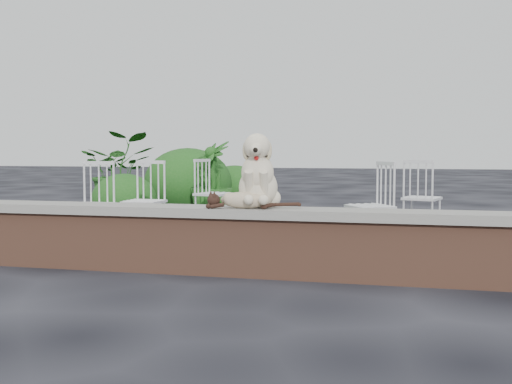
% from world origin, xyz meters
% --- Properties ---
extents(ground, '(60.00, 60.00, 0.00)m').
position_xyz_m(ground, '(0.00, 0.00, 0.00)').
color(ground, black).
rests_on(ground, ground).
extents(brick_wall, '(6.00, 0.30, 0.50)m').
position_xyz_m(brick_wall, '(0.00, 0.00, 0.25)').
color(brick_wall, brown).
rests_on(brick_wall, ground).
extents(capstone, '(6.20, 0.40, 0.08)m').
position_xyz_m(capstone, '(0.00, 0.00, 0.54)').
color(capstone, slate).
rests_on(capstone, brick_wall).
extents(dog, '(0.50, 0.61, 0.64)m').
position_xyz_m(dog, '(0.19, 0.07, 0.90)').
color(dog, beige).
rests_on(dog, capstone).
extents(cat, '(0.95, 0.37, 0.16)m').
position_xyz_m(cat, '(0.11, -0.08, 0.66)').
color(cat, tan).
rests_on(cat, capstone).
extents(chair_c, '(0.70, 0.70, 0.94)m').
position_xyz_m(chair_c, '(1.64, 3.03, 0.47)').
color(chair_c, white).
rests_on(chair_c, ground).
extents(chair_b, '(0.58, 0.58, 0.94)m').
position_xyz_m(chair_b, '(-1.60, 1.72, 0.47)').
color(chair_b, white).
rests_on(chair_b, ground).
extents(chair_a, '(0.60, 0.60, 0.94)m').
position_xyz_m(chair_a, '(-2.00, 1.20, 0.47)').
color(chair_a, white).
rests_on(chair_a, ground).
extents(chair_d, '(0.77, 0.77, 0.94)m').
position_xyz_m(chair_d, '(1.05, 1.72, 0.47)').
color(chair_d, white).
rests_on(chair_d, ground).
extents(chair_e, '(0.69, 0.69, 0.94)m').
position_xyz_m(chair_e, '(-1.18, 3.12, 0.47)').
color(chair_e, white).
rests_on(chair_e, ground).
extents(potted_plant_a, '(1.55, 1.46, 1.38)m').
position_xyz_m(potted_plant_a, '(-3.51, 4.95, 0.69)').
color(potted_plant_a, '#195016').
rests_on(potted_plant_a, ground).
extents(potted_plant_b, '(0.95, 0.95, 1.20)m').
position_xyz_m(potted_plant_b, '(-1.44, 3.87, 0.60)').
color(potted_plant_b, '#195016').
rests_on(potted_plant_b, ground).
extents(shrubbery, '(2.07, 3.13, 1.16)m').
position_xyz_m(shrubbery, '(-2.02, 4.48, 0.46)').
color(shrubbery, '#195016').
rests_on(shrubbery, ground).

